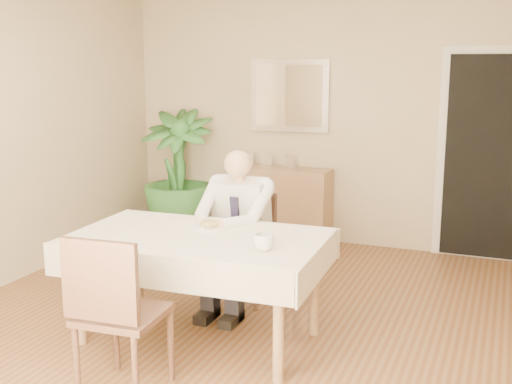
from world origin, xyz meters
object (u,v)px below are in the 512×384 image
at_px(dining_table, 198,247).
at_px(coffee_mug, 264,242).
at_px(chair_near, 114,307).
at_px(sideboard, 284,205).
at_px(seated_man, 233,224).
at_px(chair_far, 248,240).
at_px(potted_palm, 177,173).

relative_size(dining_table, coffee_mug, 13.51).
bearing_deg(chair_near, sideboard, 89.64).
xyz_separation_m(dining_table, seated_man, (0.00, 0.59, 0.02)).
height_order(seated_man, sideboard, seated_man).
xyz_separation_m(chair_far, seated_man, (0.00, -0.28, 0.21)).
relative_size(chair_near, potted_palm, 0.70).
relative_size(dining_table, seated_man, 1.41).
bearing_deg(potted_palm, chair_near, -67.07).
bearing_deg(sideboard, dining_table, -81.60).
xyz_separation_m(dining_table, chair_near, (-0.09, -0.88, -0.12)).
bearing_deg(coffee_mug, seated_man, 125.84).
bearing_deg(sideboard, coffee_mug, -71.04).
bearing_deg(coffee_mug, sideboard, 106.94).
height_order(sideboard, potted_palm, potted_palm).
bearing_deg(potted_palm, coffee_mug, -51.74).
xyz_separation_m(dining_table, potted_palm, (-1.47, 2.40, 0.03)).
bearing_deg(potted_palm, seated_man, -50.77).
xyz_separation_m(dining_table, chair_far, (-0.00, 0.88, -0.18)).
distance_m(chair_far, sideboard, 1.72).
bearing_deg(chair_far, seated_man, -92.11).
bearing_deg(sideboard, seated_man, -79.71).
xyz_separation_m(sideboard, potted_palm, (-1.19, -0.18, 0.30)).
bearing_deg(chair_far, sideboard, 97.52).
height_order(dining_table, seated_man, seated_man).
xyz_separation_m(chair_far, potted_palm, (-1.47, 1.52, 0.21)).
height_order(chair_far, coffee_mug, chair_far).
bearing_deg(chair_near, potted_palm, 109.25).
relative_size(chair_far, chair_near, 0.89).
bearing_deg(sideboard, chair_far, -78.35).
relative_size(seated_man, sideboard, 1.25).
relative_size(coffee_mug, sideboard, 0.13).
height_order(coffee_mug, sideboard, coffee_mug).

